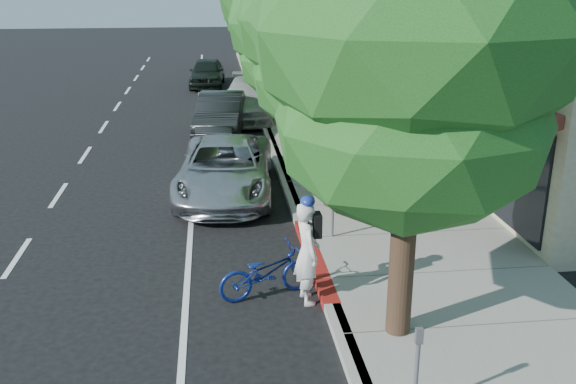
{
  "coord_description": "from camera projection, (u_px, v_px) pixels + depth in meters",
  "views": [
    {
      "loc": [
        -1.97,
        -10.92,
        5.74
      ],
      "look_at": [
        -0.48,
        1.66,
        1.35
      ],
      "focal_mm": 40.0,
      "sensor_mm": 36.0,
      "label": 1
    }
  ],
  "objects": [
    {
      "name": "curb",
      "position": [
        279.0,
        164.0,
        19.83
      ],
      "size": [
        0.3,
        56.0,
        0.15
      ],
      "primitive_type": "cube",
      "color": "#9E998E",
      "rests_on": "ground"
    },
    {
      "name": "white_pickup",
      "position": [
        249.0,
        99.0,
        26.11
      ],
      "size": [
        2.9,
        5.61,
        1.56
      ],
      "primitive_type": "imported",
      "rotation": [
        0.0,
        0.0,
        -0.14
      ],
      "color": "silver",
      "rests_on": "ground"
    },
    {
      "name": "street_tree_2",
      "position": [
        300.0,
        24.0,
        20.49
      ],
      "size": [
        4.79,
        4.79,
        6.85
      ],
      "color": "black",
      "rests_on": "ground"
    },
    {
      "name": "silver_suv",
      "position": [
        225.0,
        169.0,
        17.07
      ],
      "size": [
        2.92,
        5.5,
        1.47
      ],
      "primitive_type": "imported",
      "rotation": [
        0.0,
        0.0,
        -0.09
      ],
      "color": "#BBBBC0",
      "rests_on": "ground"
    },
    {
      "name": "dark_sedan",
      "position": [
        221.0,
        114.0,
        23.46
      ],
      "size": [
        2.13,
        4.7,
        1.49
      ],
      "primitive_type": "imported",
      "rotation": [
        0.0,
        0.0,
        -0.12
      ],
      "color": "black",
      "rests_on": "ground"
    },
    {
      "name": "sidewalk",
      "position": [
        352.0,
        161.0,
        20.08
      ],
      "size": [
        4.6,
        56.0,
        0.15
      ],
      "primitive_type": "cube",
      "color": "gray",
      "rests_on": "ground"
    },
    {
      "name": "street_tree_0",
      "position": [
        416.0,
        34.0,
        8.96
      ],
      "size": [
        4.81,
        4.81,
        7.92
      ],
      "color": "black",
      "rests_on": "ground"
    },
    {
      "name": "curb_red_segment",
      "position": [
        315.0,
        260.0,
        13.26
      ],
      "size": [
        0.32,
        4.0,
        0.15
      ],
      "primitive_type": "cube",
      "color": "maroon",
      "rests_on": "ground"
    },
    {
      "name": "pedestrian",
      "position": [
        388.0,
        117.0,
        21.98
      ],
      "size": [
        1.0,
        0.96,
        1.62
      ],
      "primitive_type": "imported",
      "rotation": [
        0.0,
        0.0,
        3.76
      ],
      "color": "black",
      "rests_on": "sidewalk"
    },
    {
      "name": "cyclist",
      "position": [
        307.0,
        253.0,
        11.47
      ],
      "size": [
        0.56,
        0.76,
        1.92
      ],
      "primitive_type": "imported",
      "rotation": [
        0.0,
        0.0,
        1.72
      ],
      "color": "white",
      "rests_on": "ground"
    },
    {
      "name": "bicycle",
      "position": [
        267.0,
        272.0,
        11.79
      ],
      "size": [
        1.97,
        1.16,
        0.98
      ],
      "primitive_type": "imported",
      "rotation": [
        0.0,
        0.0,
        1.86
      ],
      "color": "navy",
      "rests_on": "ground"
    },
    {
      "name": "street_tree_1",
      "position": [
        336.0,
        23.0,
        14.69
      ],
      "size": [
        4.69,
        4.69,
        7.49
      ],
      "color": "black",
      "rests_on": "ground"
    },
    {
      "name": "dark_suv_far",
      "position": [
        207.0,
        72.0,
        33.25
      ],
      "size": [
        1.96,
        4.3,
        1.43
      ],
      "primitive_type": "imported",
      "rotation": [
        0.0,
        0.0,
        -0.07
      ],
      "color": "black",
      "rests_on": "ground"
    },
    {
      "name": "ground",
      "position": [
        323.0,
        285.0,
        12.35
      ],
      "size": [
        120.0,
        120.0,
        0.0
      ],
      "primitive_type": "plane",
      "color": "black",
      "rests_on": "ground"
    },
    {
      "name": "storefront_building",
      "position": [
        465.0,
        22.0,
        29.16
      ],
      "size": [
        10.0,
        36.0,
        7.0
      ],
      "primitive_type": "cube",
      "color": "beige",
      "rests_on": "ground"
    }
  ]
}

